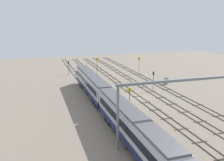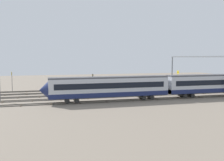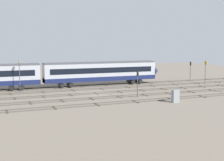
% 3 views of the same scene
% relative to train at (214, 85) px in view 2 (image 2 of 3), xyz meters
% --- Properties ---
extents(ground_plane, '(138.92, 138.92, 0.00)m').
position_rel_train_xyz_m(ground_plane, '(19.66, -9.52, -2.66)').
color(ground_plane, gray).
extents(track_near_foreground, '(122.92, 2.40, 0.16)m').
position_rel_train_xyz_m(track_near_foreground, '(19.66, -19.03, -2.59)').
color(track_near_foreground, '#59544C').
rests_on(track_near_foreground, ground).
extents(track_second_near, '(122.92, 2.40, 0.16)m').
position_rel_train_xyz_m(track_second_near, '(19.66, -14.28, -2.59)').
color(track_second_near, '#59544C').
rests_on(track_second_near, ground).
extents(track_middle, '(122.92, 2.40, 0.16)m').
position_rel_train_xyz_m(track_middle, '(19.66, -9.52, -2.59)').
color(track_middle, '#59544C').
rests_on(track_middle, ground).
extents(track_second_far, '(122.92, 2.40, 0.16)m').
position_rel_train_xyz_m(track_second_far, '(19.66, -4.76, -2.59)').
color(track_second_far, '#59544C').
rests_on(track_second_far, ground).
extents(track_with_train, '(122.92, 2.40, 0.16)m').
position_rel_train_xyz_m(track_with_train, '(19.66, 0.00, -2.59)').
color(track_with_train, '#59544C').
rests_on(track_with_train, ground).
extents(train, '(75.20, 3.24, 4.80)m').
position_rel_train_xyz_m(train, '(0.00, 0.00, 0.00)').
color(train, '#B7BCC6').
rests_on(train, ground).
extents(overhead_gantry, '(0.40, 24.79, 9.09)m').
position_rel_train_xyz_m(overhead_gantry, '(-1.49, -9.89, 4.46)').
color(overhead_gantry, slate).
rests_on(overhead_gantry, ground).
extents(speed_sign_near_foreground, '(0.14, 0.99, 5.06)m').
position_rel_train_xyz_m(speed_sign_near_foreground, '(44.84, -20.91, 0.69)').
color(speed_sign_near_foreground, '#4C4C51').
rests_on(speed_sign_near_foreground, ground).
extents(speed_sign_mid_trackside, '(0.14, 0.84, 5.81)m').
position_rel_train_xyz_m(speed_sign_mid_trackside, '(7.46, -2.90, 0.98)').
color(speed_sign_mid_trackside, '#4C4C51').
rests_on(speed_sign_mid_trackside, ground).
extents(speed_sign_far_trackside, '(0.14, 0.83, 5.07)m').
position_rel_train_xyz_m(speed_sign_far_trackside, '(45.54, -6.66, 0.56)').
color(speed_sign_far_trackside, '#4C4C51').
rests_on(speed_sign_far_trackside, ground).
extents(signal_light_trackside_approach, '(0.31, 0.32, 4.45)m').
position_rel_train_xyz_m(signal_light_trackside_approach, '(24.60, -16.05, 0.26)').
color(signal_light_trackside_approach, '#4C4C51').
rests_on(signal_light_trackside_approach, ground).
extents(relay_cabinet, '(1.05, 0.68, 1.87)m').
position_rel_train_xyz_m(relay_cabinet, '(28.08, -21.74, -1.72)').
color(relay_cabinet, gray).
rests_on(relay_cabinet, ground).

